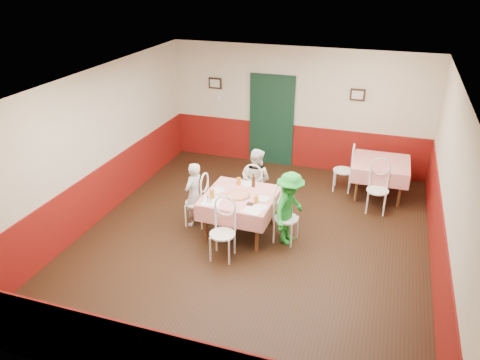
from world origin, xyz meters
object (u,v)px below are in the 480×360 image
(main_table, at_px, (240,214))
(second_table, at_px, (379,178))
(chair_second_b, at_px, (378,191))
(pizza, at_px, (238,195))
(diner_right, at_px, (290,208))
(beer_bottle, at_px, (253,181))
(chair_left, at_px, (197,203))
(chair_near, at_px, (222,234))
(glass_b, at_px, (256,200))
(glass_c, at_px, (239,181))
(glass_a, at_px, (212,194))
(diner_left, at_px, (194,194))
(wallet, at_px, (250,204))
(diner_far, at_px, (256,180))
(chair_far, at_px, (255,190))
(chair_right, at_px, (286,218))
(chair_second_a, at_px, (343,171))

(main_table, distance_m, second_table, 3.26)
(chair_second_b, bearing_deg, pizza, -145.42)
(diner_right, bearing_deg, beer_bottle, 74.89)
(chair_left, height_order, diner_right, diner_right)
(second_table, xyz_separation_m, chair_near, (-2.31, -3.18, 0.08))
(glass_b, relative_size, glass_c, 0.99)
(pizza, xyz_separation_m, diner_right, (0.93, 0.02, -0.11))
(glass_a, bearing_deg, diner_left, 148.88)
(glass_c, height_order, wallet, glass_c)
(main_table, distance_m, diner_left, 0.93)
(main_table, relative_size, diner_far, 0.95)
(chair_left, relative_size, diner_left, 0.73)
(glass_b, bearing_deg, diner_right, 18.83)
(chair_far, distance_m, beer_bottle, 0.64)
(glass_c, xyz_separation_m, beer_bottle, (0.28, -0.01, 0.05))
(chair_near, distance_m, chair_second_b, 3.35)
(pizza, relative_size, diner_right, 0.31)
(chair_second_b, bearing_deg, second_table, 89.45)
(pizza, relative_size, beer_bottle, 1.78)
(chair_left, relative_size, chair_second_b, 1.00)
(chair_right, xyz_separation_m, chair_second_b, (1.43, 1.60, 0.00))
(chair_second_a, bearing_deg, glass_a, -37.45)
(beer_bottle, distance_m, wallet, 0.70)
(chair_far, height_order, chair_second_b, same)
(chair_left, distance_m, diner_far, 1.25)
(second_table, xyz_separation_m, chair_second_b, (0.00, -0.75, 0.08))
(glass_c, bearing_deg, chair_second_a, 48.91)
(beer_bottle, bearing_deg, chair_left, -159.58)
(chair_left, height_order, glass_b, chair_left)
(main_table, xyz_separation_m, pizza, (-0.03, -0.04, 0.40))
(second_table, xyz_separation_m, diner_right, (-1.38, -2.36, 0.28))
(main_table, distance_m, glass_b, 0.61)
(chair_far, bearing_deg, glass_a, 65.67)
(chair_right, bearing_deg, wallet, 122.14)
(glass_a, bearing_deg, diner_far, 69.28)
(chair_second_a, distance_m, chair_second_b, 1.06)
(chair_second_b, bearing_deg, diner_left, -154.46)
(chair_right, bearing_deg, diner_far, 49.29)
(chair_right, xyz_separation_m, diner_far, (-0.83, 0.92, 0.19))
(chair_second_b, xyz_separation_m, diner_left, (-3.18, -1.56, 0.16))
(chair_second_a, height_order, pizza, chair_second_a)
(chair_left, height_order, diner_far, diner_far)
(pizza, bearing_deg, chair_right, 1.39)
(chair_near, relative_size, glass_b, 6.69)
(chair_second_a, distance_m, glass_a, 3.27)
(glass_a, relative_size, glass_c, 1.13)
(glass_a, distance_m, glass_b, 0.78)
(chair_left, relative_size, glass_c, 6.64)
(main_table, relative_size, chair_far, 1.36)
(second_table, bearing_deg, chair_right, -121.35)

